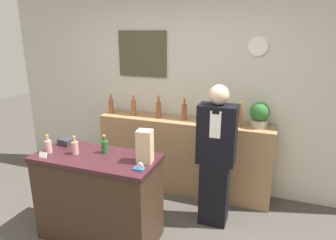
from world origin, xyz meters
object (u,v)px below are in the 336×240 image
at_px(paper_bag, 145,146).
at_px(tape_dispenser, 139,168).
at_px(shopkeeper, 216,158).
at_px(potted_plant, 260,115).

relative_size(paper_bag, tape_dispenser, 3.46).
bearing_deg(paper_bag, shopkeeper, 48.68).
distance_m(paper_bag, tape_dispenser, 0.22).
bearing_deg(shopkeeper, potted_plant, 57.44).
height_order(shopkeeper, potted_plant, shopkeeper).
bearing_deg(shopkeeper, paper_bag, -131.32).
bearing_deg(tape_dispenser, shopkeeper, 56.76).
distance_m(shopkeeper, potted_plant, 0.79).
height_order(potted_plant, paper_bag, potted_plant).
xyz_separation_m(paper_bag, tape_dispenser, (0.02, -0.17, -0.13)).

